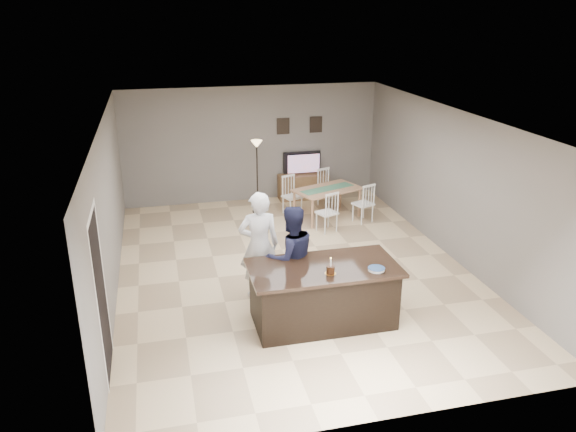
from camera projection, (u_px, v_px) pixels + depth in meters
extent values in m
plane|color=#D1B386|center=(293.00, 269.00, 9.97)|extent=(8.00, 8.00, 0.00)
plane|color=slate|center=(252.00, 144.00, 13.14)|extent=(6.00, 0.00, 6.00)
plane|color=slate|center=(386.00, 316.00, 5.85)|extent=(6.00, 0.00, 6.00)
plane|color=slate|center=(109.00, 212.00, 8.84)|extent=(0.00, 8.00, 8.00)
plane|color=slate|center=(454.00, 185.00, 10.15)|extent=(0.00, 8.00, 8.00)
plane|color=white|center=(293.00, 118.00, 9.02)|extent=(8.00, 8.00, 0.00)
cube|color=black|center=(323.00, 296.00, 8.18)|extent=(2.00, 1.00, 0.85)
cube|color=black|center=(324.00, 268.00, 8.02)|extent=(2.15, 1.10, 0.05)
cube|color=brown|center=(303.00, 186.00, 13.56)|extent=(1.20, 0.40, 0.60)
imported|color=black|center=(303.00, 163.00, 13.42)|extent=(0.91, 0.12, 0.53)
plane|color=orange|center=(304.00, 164.00, 13.35)|extent=(0.78, 0.00, 0.78)
cube|color=black|center=(283.00, 126.00, 13.14)|extent=(0.30, 0.02, 0.38)
cube|color=black|center=(316.00, 125.00, 13.31)|extent=(0.30, 0.02, 0.38)
plane|color=black|center=(102.00, 297.00, 6.85)|extent=(0.00, 2.10, 2.10)
plane|color=white|center=(91.00, 214.00, 6.47)|extent=(0.00, 1.02, 1.02)
imported|color=silver|center=(259.00, 245.00, 8.77)|extent=(0.66, 0.45, 1.75)
imported|color=#181A36|center=(291.00, 258.00, 8.46)|extent=(0.90, 0.75, 1.65)
cylinder|color=gold|center=(330.00, 273.00, 7.79)|extent=(0.16, 0.16, 0.00)
cylinder|color=#351D0E|center=(330.00, 270.00, 7.78)|extent=(0.12, 0.12, 0.11)
cylinder|color=white|center=(331.00, 262.00, 7.74)|extent=(0.02, 0.02, 0.12)
sphere|color=#FFBF4C|center=(331.00, 258.00, 7.71)|extent=(0.02, 0.02, 0.02)
cylinder|color=white|center=(376.00, 270.00, 7.89)|extent=(0.23, 0.23, 0.01)
cylinder|color=white|center=(376.00, 269.00, 7.88)|extent=(0.23, 0.23, 0.01)
cylinder|color=white|center=(376.00, 268.00, 7.88)|extent=(0.23, 0.23, 0.01)
cylinder|color=#2B4A83|center=(376.00, 268.00, 7.88)|extent=(0.24, 0.24, 0.00)
cube|color=#A47C59|center=(327.00, 189.00, 12.18)|extent=(1.62, 1.26, 0.04)
cylinder|color=#A47C59|center=(312.00, 214.00, 11.70)|extent=(0.05, 0.05, 0.64)
cylinder|color=#A47C59|center=(340.00, 195.00, 12.89)|extent=(0.05, 0.05, 0.64)
cube|color=#437959|center=(327.00, 188.00, 12.17)|extent=(1.28, 0.73, 0.01)
cube|color=silver|center=(327.00, 213.00, 11.53)|extent=(0.48, 0.47, 0.04)
cylinder|color=silver|center=(325.00, 226.00, 11.41)|extent=(0.03, 0.03, 0.38)
cylinder|color=silver|center=(328.00, 219.00, 11.79)|extent=(0.03, 0.03, 0.38)
cube|color=silver|center=(332.00, 194.00, 11.24)|extent=(0.33, 0.14, 0.04)
cube|color=silver|center=(363.00, 204.00, 12.04)|extent=(0.48, 0.47, 0.04)
cylinder|color=silver|center=(362.00, 216.00, 11.93)|extent=(0.03, 0.03, 0.38)
cylinder|color=silver|center=(364.00, 210.00, 12.31)|extent=(0.03, 0.03, 0.38)
cube|color=silver|center=(369.00, 186.00, 11.76)|extent=(0.33, 0.14, 0.04)
cube|color=silver|center=(292.00, 197.00, 12.50)|extent=(0.48, 0.47, 0.04)
cylinder|color=silver|center=(294.00, 203.00, 12.76)|extent=(0.03, 0.03, 0.38)
cylinder|color=silver|center=(290.00, 209.00, 12.38)|extent=(0.03, 0.03, 0.38)
cube|color=silver|center=(288.00, 176.00, 12.47)|extent=(0.33, 0.14, 0.04)
cube|color=silver|center=(327.00, 189.00, 13.01)|extent=(0.48, 0.47, 0.04)
cylinder|color=silver|center=(328.00, 195.00, 13.28)|extent=(0.03, 0.03, 0.38)
cylinder|color=silver|center=(326.00, 201.00, 12.90)|extent=(0.03, 0.03, 0.38)
cube|color=silver|center=(323.00, 169.00, 12.98)|extent=(0.33, 0.14, 0.04)
cylinder|color=black|center=(258.00, 211.00, 12.74)|extent=(0.25, 0.25, 0.03)
cylinder|color=black|center=(257.00, 179.00, 12.47)|extent=(0.03, 0.03, 1.52)
cone|color=#F8CF88|center=(257.00, 144.00, 12.19)|extent=(0.25, 0.25, 0.16)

